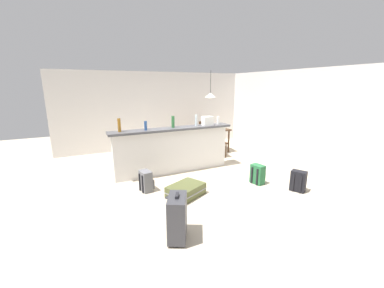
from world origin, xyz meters
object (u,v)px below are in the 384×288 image
(suitcase_flat_olive, at_px, (186,190))
(bottle_white, at_px, (218,120))
(backpack_green, at_px, (258,174))
(bottle_green, at_px, (173,122))
(pendant_lamp, at_px, (210,95))
(bottle_amber, at_px, (119,125))
(bottle_clear, at_px, (196,120))
(suitcase_upright_charcoal, at_px, (177,217))
(backpack_black, at_px, (298,181))
(grocery_bag, at_px, (207,121))
(dining_chair_far_side, at_px, (202,133))
(backpack_grey, at_px, (146,181))
(bottle_blue, at_px, (146,126))
(dining_chair_near_partition, at_px, (218,139))
(dining_table, at_px, (210,132))

(suitcase_flat_olive, bearing_deg, bottle_white, 40.73)
(backpack_green, bearing_deg, bottle_white, 96.86)
(bottle_green, relative_size, pendant_lamp, 0.33)
(bottle_amber, bearing_deg, pendant_lamp, 22.82)
(bottle_clear, xyz_separation_m, suitcase_upright_charcoal, (-1.52, -2.47, -0.91))
(bottle_amber, xyz_separation_m, suitcase_flat_olive, (0.95, -1.33, -1.14))
(pendant_lamp, bearing_deg, backpack_black, -87.57)
(grocery_bag, relative_size, dining_chair_far_side, 0.28)
(backpack_black, height_order, backpack_grey, same)
(bottle_clear, relative_size, backpack_green, 0.66)
(backpack_green, height_order, suitcase_upright_charcoal, suitcase_upright_charcoal)
(bottle_green, height_order, dining_chair_far_side, bottle_green)
(bottle_green, xyz_separation_m, bottle_clear, (0.60, -0.02, 0.00))
(dining_chair_far_side, bearing_deg, bottle_blue, -143.14)
(dining_chair_near_partition, distance_m, backpack_green, 2.19)
(bottle_white, bearing_deg, suitcase_flat_olive, -139.27)
(dining_chair_near_partition, bearing_deg, bottle_blue, -162.34)
(suitcase_flat_olive, bearing_deg, backpack_black, -19.88)
(dining_chair_far_side, xyz_separation_m, backpack_green, (-0.34, -3.18, -0.31))
(bottle_white, bearing_deg, dining_table, 68.59)
(backpack_green, bearing_deg, grocery_bag, 109.04)
(dining_table, relative_size, backpack_green, 2.62)
(dining_table, xyz_separation_m, backpack_black, (0.15, -3.31, -0.44))
(dining_chair_far_side, bearing_deg, grocery_bag, -114.58)
(bottle_blue, xyz_separation_m, suitcase_upright_charcoal, (-0.25, -2.43, -0.87))
(backpack_green, bearing_deg, dining_chair_near_partition, 81.96)
(bottle_white, distance_m, grocery_bag, 0.31)
(pendant_lamp, bearing_deg, backpack_grey, -142.22)
(dining_chair_near_partition, height_order, suitcase_flat_olive, dining_chair_near_partition)
(pendant_lamp, height_order, suitcase_upright_charcoal, pendant_lamp)
(bottle_blue, height_order, dining_chair_far_side, bottle_blue)
(bottle_amber, bearing_deg, backpack_green, -29.38)
(bottle_amber, bearing_deg, bottle_white, -1.45)
(bottle_blue, xyz_separation_m, bottle_white, (1.87, -0.00, -0.00))
(backpack_grey, bearing_deg, grocery_bag, 21.92)
(bottle_amber, distance_m, suitcase_upright_charcoal, 2.67)
(bottle_white, height_order, backpack_green, bottle_white)
(dining_table, bearing_deg, bottle_amber, -157.48)
(dining_chair_near_partition, relative_size, dining_chair_far_side, 1.00)
(suitcase_upright_charcoal, bearing_deg, bottle_blue, 84.13)
(bottle_blue, relative_size, suitcase_flat_olive, 0.23)
(bottle_green, distance_m, dining_table, 2.17)
(pendant_lamp, bearing_deg, bottle_blue, -151.45)
(dining_chair_far_side, bearing_deg, dining_chair_near_partition, -92.04)
(bottle_white, relative_size, backpack_green, 0.48)
(bottle_amber, xyz_separation_m, dining_table, (2.92, 1.21, -0.60))
(bottle_clear, height_order, bottle_white, bottle_clear)
(backpack_grey, bearing_deg, bottle_clear, 27.05)
(suitcase_flat_olive, bearing_deg, backpack_grey, 139.00)
(bottle_amber, distance_m, bottle_clear, 1.82)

